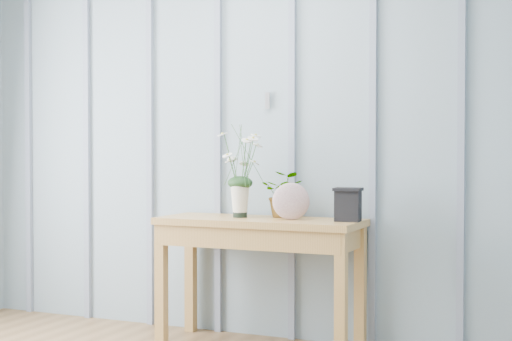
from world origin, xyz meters
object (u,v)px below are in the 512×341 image
at_px(daisy_vase, 240,161).
at_px(felt_disc_vessel, 291,201).
at_px(sideboard, 259,238).
at_px(carved_box, 348,204).

height_order(daisy_vase, felt_disc_vessel, daisy_vase).
distance_m(sideboard, daisy_vase, 0.46).
distance_m(daisy_vase, felt_disc_vessel, 0.41).
relative_size(sideboard, felt_disc_vessel, 5.64).
xyz_separation_m(daisy_vase, carved_box, (0.66, 0.01, -0.23)).
bearing_deg(daisy_vase, carved_box, 0.55).
bearing_deg(sideboard, daisy_vase, 174.42).
xyz_separation_m(daisy_vase, felt_disc_vessel, (0.34, -0.04, -0.23)).
bearing_deg(felt_disc_vessel, carved_box, -12.13).
distance_m(felt_disc_vessel, carved_box, 0.33).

